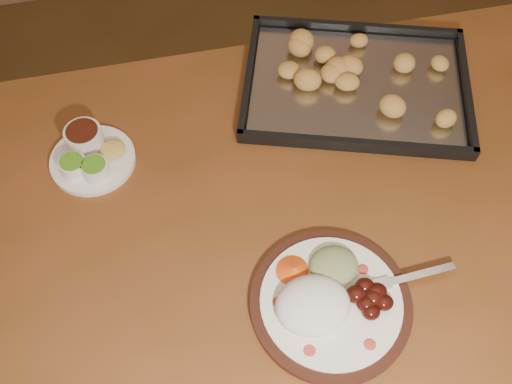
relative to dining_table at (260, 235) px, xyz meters
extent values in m
cube|color=brown|center=(0.00, 0.00, 0.08)|extent=(1.51, 0.91, 0.04)
cylinder|color=#4E2917|center=(0.68, 0.37, -0.30)|extent=(0.07, 0.07, 0.71)
cylinder|color=black|center=(0.07, -0.21, 0.11)|extent=(0.28, 0.28, 0.02)
cylinder|color=white|center=(0.07, -0.21, 0.11)|extent=(0.24, 0.24, 0.01)
ellipsoid|color=#C13C2E|center=(0.02, -0.28, 0.12)|extent=(0.02, 0.02, 0.00)
ellipsoid|color=#C13C2E|center=(0.11, -0.30, 0.12)|extent=(0.02, 0.02, 0.00)
ellipsoid|color=#C13C2E|center=(0.15, -0.17, 0.12)|extent=(0.02, 0.02, 0.00)
ellipsoid|color=#C13C2E|center=(-0.01, -0.19, 0.12)|extent=(0.02, 0.02, 0.00)
ellipsoid|color=white|center=(0.04, -0.22, 0.13)|extent=(0.13, 0.11, 0.06)
ellipsoid|color=#410E09|center=(0.13, -0.23, 0.13)|extent=(0.04, 0.03, 0.03)
ellipsoid|color=#410E09|center=(0.15, -0.22, 0.13)|extent=(0.04, 0.03, 0.03)
ellipsoid|color=#410E09|center=(0.13, -0.20, 0.13)|extent=(0.04, 0.03, 0.03)
ellipsoid|color=#410E09|center=(0.16, -0.24, 0.13)|extent=(0.04, 0.03, 0.03)
ellipsoid|color=#410E09|center=(0.12, -0.21, 0.13)|extent=(0.04, 0.03, 0.03)
ellipsoid|color=#410E09|center=(0.14, -0.23, 0.13)|extent=(0.04, 0.03, 0.03)
ellipsoid|color=#410E09|center=(0.13, -0.25, 0.13)|extent=(0.04, 0.03, 0.03)
ellipsoid|color=#9D8A65|center=(0.10, -0.15, 0.13)|extent=(0.09, 0.08, 0.04)
cone|color=#F24D16|center=(0.03, -0.15, 0.13)|extent=(0.08, 0.08, 0.03)
cube|color=white|center=(0.24, -0.20, 0.12)|extent=(0.13, 0.02, 0.00)
cube|color=white|center=(0.16, -0.20, 0.12)|extent=(0.04, 0.02, 0.00)
cylinder|color=white|center=(0.14, -0.21, 0.12)|extent=(0.03, 0.00, 0.00)
cylinder|color=white|center=(0.14, -0.21, 0.12)|extent=(0.03, 0.00, 0.00)
cylinder|color=white|center=(0.14, -0.20, 0.12)|extent=(0.03, 0.00, 0.00)
cylinder|color=white|center=(0.14, -0.19, 0.12)|extent=(0.03, 0.00, 0.00)
cylinder|color=white|center=(-0.30, 0.19, 0.10)|extent=(0.17, 0.17, 0.01)
cylinder|color=white|center=(-0.34, 0.16, 0.13)|extent=(0.05, 0.05, 0.03)
cylinder|color=#4B8C1C|center=(-0.34, 0.16, 0.14)|extent=(0.05, 0.05, 0.00)
cylinder|color=white|center=(-0.29, 0.15, 0.13)|extent=(0.05, 0.05, 0.03)
cylinder|color=#4B8C1C|center=(-0.29, 0.15, 0.14)|extent=(0.05, 0.05, 0.00)
cylinder|color=silver|center=(-0.31, 0.23, 0.13)|extent=(0.07, 0.07, 0.04)
cylinder|color=#39120A|center=(-0.31, 0.23, 0.15)|extent=(0.06, 0.06, 0.00)
ellipsoid|color=gold|center=(-0.26, 0.19, 0.12)|extent=(0.05, 0.05, 0.02)
cube|color=black|center=(0.28, 0.26, 0.10)|extent=(0.57, 0.49, 0.01)
cube|color=black|center=(0.33, 0.43, 0.12)|extent=(0.46, 0.17, 0.02)
cube|color=black|center=(0.22, 0.10, 0.12)|extent=(0.46, 0.17, 0.02)
cube|color=black|center=(0.50, 0.19, 0.12)|extent=(0.12, 0.34, 0.02)
cube|color=black|center=(0.05, 0.34, 0.12)|extent=(0.12, 0.34, 0.02)
cube|color=#B5B5BA|center=(0.28, 0.26, 0.11)|extent=(0.53, 0.45, 0.00)
ellipsoid|color=gold|center=(0.33, 0.24, 0.13)|extent=(0.05, 0.05, 0.04)
ellipsoid|color=gold|center=(0.40, 0.26, 0.13)|extent=(0.07, 0.07, 0.04)
ellipsoid|color=gold|center=(0.35, 0.33, 0.13)|extent=(0.07, 0.07, 0.04)
ellipsoid|color=gold|center=(0.33, 0.31, 0.13)|extent=(0.06, 0.06, 0.04)
ellipsoid|color=gold|center=(0.28, 0.35, 0.13)|extent=(0.06, 0.06, 0.04)
ellipsoid|color=gold|center=(0.25, 0.31, 0.13)|extent=(0.07, 0.07, 0.04)
ellipsoid|color=gold|center=(0.18, 0.33, 0.13)|extent=(0.07, 0.07, 0.04)
ellipsoid|color=gold|center=(0.20, 0.29, 0.13)|extent=(0.05, 0.05, 0.04)
ellipsoid|color=gold|center=(0.14, 0.28, 0.13)|extent=(0.07, 0.07, 0.04)
ellipsoid|color=gold|center=(0.19, 0.21, 0.13)|extent=(0.07, 0.07, 0.04)
ellipsoid|color=gold|center=(0.25, 0.23, 0.13)|extent=(0.06, 0.06, 0.04)
ellipsoid|color=gold|center=(0.28, 0.18, 0.13)|extent=(0.06, 0.06, 0.04)
ellipsoid|color=gold|center=(0.30, 0.17, 0.13)|extent=(0.07, 0.07, 0.04)
ellipsoid|color=gold|center=(0.40, 0.19, 0.13)|extent=(0.07, 0.07, 0.04)
camera|label=1|loc=(-0.13, -0.54, 1.03)|focal=40.00mm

